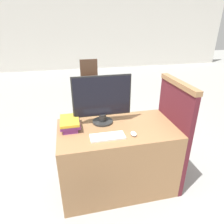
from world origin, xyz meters
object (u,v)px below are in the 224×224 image
(mouse, at_px, (134,134))
(far_chair, at_px, (90,76))
(monitor, at_px, (102,100))
(book_stack, at_px, (70,123))
(keyboard, at_px, (107,137))

(mouse, distance_m, far_chair, 3.39)
(monitor, bearing_deg, far_chair, 86.02)
(monitor, height_order, book_stack, monitor)
(book_stack, bearing_deg, mouse, -25.07)
(keyboard, bearing_deg, far_chair, 86.23)
(keyboard, height_order, far_chair, far_chair)
(monitor, relative_size, far_chair, 0.70)
(far_chair, bearing_deg, monitor, -76.61)
(keyboard, bearing_deg, monitor, 88.23)
(mouse, xyz_separation_m, book_stack, (-0.59, 0.27, 0.04))
(monitor, distance_m, mouse, 0.48)
(mouse, relative_size, book_stack, 0.29)
(monitor, distance_m, book_stack, 0.41)
(keyboard, bearing_deg, mouse, -4.15)
(monitor, height_order, mouse, monitor)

